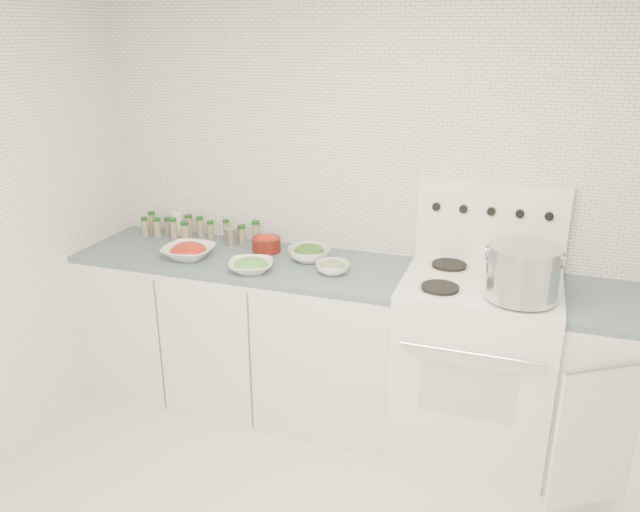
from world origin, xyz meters
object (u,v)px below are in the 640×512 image
(stock_pot, at_px, (523,270))
(bowl_tomato, at_px, (189,251))
(stove, at_px, (474,359))
(bowl_snowpea, at_px, (251,266))

(stock_pot, bearing_deg, bowl_tomato, 177.29)
(stove, relative_size, bowl_snowpea, 4.61)
(stock_pot, bearing_deg, stove, 135.28)
(stock_pot, height_order, bowl_tomato, stock_pot)
(stock_pot, height_order, bowl_snowpea, stock_pot)
(stock_pot, relative_size, bowl_tomato, 1.23)
(stock_pot, xyz_separation_m, bowl_snowpea, (-1.35, 0.00, -0.15))
(stove, bearing_deg, bowl_tomato, -176.48)
(stock_pot, distance_m, bowl_snowpea, 1.35)
(stove, height_order, stock_pot, stove)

